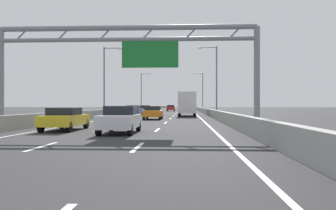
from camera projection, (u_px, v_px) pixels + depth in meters
ground_plane at (173, 110)px, 100.58m from camera, size 260.00×260.00×0.00m
lane_dash_left_1 at (42, 147)px, 13.28m from camera, size 0.16×3.00×0.01m
lane_dash_left_2 at (100, 130)px, 22.27m from camera, size 0.16×3.00×0.01m
lane_dash_left_3 at (125, 123)px, 31.26m from camera, size 0.16×3.00×0.01m
lane_dash_left_4 at (138, 119)px, 40.25m from camera, size 0.16×3.00×0.01m
lane_dash_left_5 at (147, 116)px, 49.24m from camera, size 0.16×3.00×0.01m
lane_dash_left_6 at (153, 114)px, 58.22m from camera, size 0.16×3.00×0.01m
lane_dash_left_7 at (158, 113)px, 67.21m from camera, size 0.16×3.00×0.01m
lane_dash_left_8 at (161, 112)px, 76.20m from camera, size 0.16×3.00×0.01m
lane_dash_left_9 at (164, 111)px, 85.19m from camera, size 0.16×3.00×0.01m
lane_dash_left_10 at (166, 111)px, 94.18m from camera, size 0.16×3.00×0.01m
lane_dash_left_11 at (168, 110)px, 103.17m from camera, size 0.16×3.00×0.01m
lane_dash_left_12 at (169, 110)px, 112.15m from camera, size 0.16×3.00×0.01m
lane_dash_left_13 at (170, 109)px, 121.14m from camera, size 0.16×3.00×0.01m
lane_dash_left_14 at (171, 109)px, 130.13m from camera, size 0.16×3.00×0.01m
lane_dash_left_15 at (172, 109)px, 139.12m from camera, size 0.16×3.00×0.01m
lane_dash_left_16 at (173, 108)px, 148.11m from camera, size 0.16×3.00×0.01m
lane_dash_left_17 at (174, 108)px, 157.10m from camera, size 0.16×3.00×0.01m
lane_dash_right_1 at (138, 147)px, 13.10m from camera, size 0.16×3.00×0.01m
lane_dash_right_2 at (157, 130)px, 22.09m from camera, size 0.16×3.00×0.01m
lane_dash_right_3 at (166, 123)px, 31.08m from camera, size 0.16×3.00×0.01m
lane_dash_right_4 at (170, 119)px, 40.06m from camera, size 0.16×3.00×0.01m
lane_dash_right_5 at (173, 116)px, 49.05m from camera, size 0.16×3.00×0.01m
lane_dash_right_6 at (175, 114)px, 58.04m from camera, size 0.16×3.00×0.01m
lane_dash_right_7 at (177, 113)px, 67.03m from camera, size 0.16×3.00×0.01m
lane_dash_right_8 at (178, 112)px, 76.02m from camera, size 0.16×3.00×0.01m
lane_dash_right_9 at (179, 111)px, 85.01m from camera, size 0.16×3.00×0.01m
lane_dash_right_10 at (179, 111)px, 93.99m from camera, size 0.16×3.00×0.01m
lane_dash_right_11 at (180, 110)px, 102.98m from camera, size 0.16×3.00×0.01m
lane_dash_right_12 at (180, 110)px, 111.97m from camera, size 0.16×3.00×0.01m
lane_dash_right_13 at (181, 109)px, 120.96m from camera, size 0.16×3.00×0.01m
lane_dash_right_14 at (181, 109)px, 129.95m from camera, size 0.16×3.00×0.01m
lane_dash_right_15 at (182, 109)px, 138.94m from camera, size 0.16×3.00×0.01m
lane_dash_right_16 at (182, 108)px, 147.92m from camera, size 0.16×3.00×0.01m
lane_dash_right_17 at (182, 108)px, 156.91m from camera, size 0.16×3.00×0.01m
edge_line_left at (151, 111)px, 88.86m from camera, size 0.16×176.00×0.01m
edge_line_right at (193, 111)px, 88.32m from camera, size 0.16×176.00×0.01m
barrier_left at (152, 108)px, 110.92m from camera, size 0.45×220.00×0.95m
barrier_right at (197, 108)px, 110.21m from camera, size 0.45×220.00×0.95m
sign_gantry at (130, 51)px, 21.43m from camera, size 15.88×0.36×6.36m
streetlamp_left_mid at (106, 77)px, 49.01m from camera, size 2.58×0.28×9.50m
streetlamp_right_mid at (215, 76)px, 48.25m from camera, size 2.58×0.28×9.50m
streetlamp_left_far at (142, 89)px, 89.48m from camera, size 2.58×0.28×9.50m
streetlamp_right_far at (202, 89)px, 88.72m from camera, size 2.58×0.28×9.50m
yellow_car at (65, 119)px, 21.76m from camera, size 1.84×4.52×1.39m
orange_car at (153, 113)px, 38.11m from camera, size 1.87×4.14×1.42m
green_car at (125, 112)px, 41.91m from camera, size 1.89×4.24×1.43m
white_car at (120, 119)px, 19.53m from camera, size 1.84×4.19×1.50m
silver_car at (145, 110)px, 60.59m from camera, size 1.74×4.30×1.46m
red_car at (171, 108)px, 86.58m from camera, size 1.90×4.64×1.48m
blue_car at (134, 110)px, 50.47m from camera, size 1.86×4.58×1.48m
box_truck at (187, 103)px, 48.68m from camera, size 2.34×8.38×3.23m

